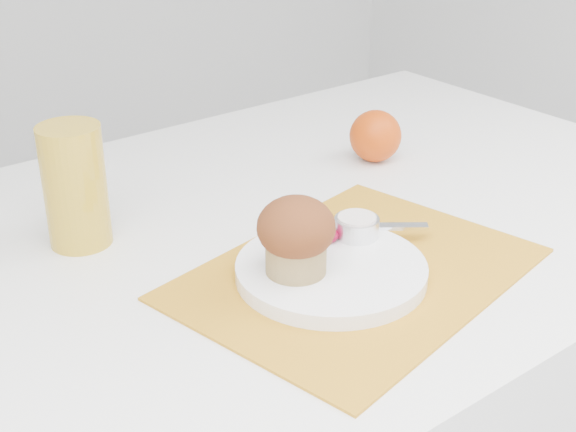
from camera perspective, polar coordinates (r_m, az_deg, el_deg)
table at (r=1.28m, az=0.74°, el=-15.09°), size 1.20×0.80×0.75m
placemat at (r=0.93m, az=4.92°, el=-4.08°), size 0.45×0.37×0.00m
plate at (r=0.91m, az=3.09°, el=-3.89°), size 0.22×0.22×0.02m
ramekin at (r=0.96m, az=4.91°, el=-0.79°), size 0.06×0.06×0.02m
cream at (r=0.96m, az=4.93°, el=-0.18°), size 0.06×0.06×0.01m
raspberry_near at (r=0.96m, az=1.92°, el=-1.10°), size 0.02×0.02×0.02m
raspberry_far at (r=0.95m, az=3.06°, el=-1.37°), size 0.02×0.02×0.02m
butter_knife at (r=0.99m, az=4.91°, el=-0.76°), size 0.15×0.12×0.00m
orange at (r=1.23m, az=6.23°, el=5.68°), size 0.08×0.08×0.08m
juice_glass at (r=1.00m, az=-14.91°, el=2.06°), size 0.08×0.08×0.15m
muffin at (r=0.87m, az=0.58°, el=-1.34°), size 0.09×0.09×0.09m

